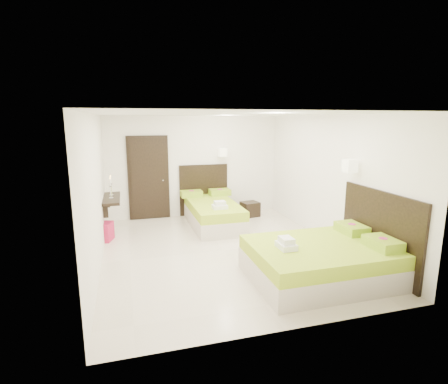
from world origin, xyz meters
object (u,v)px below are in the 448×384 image
object	(u,v)px
bed_double	(325,259)
ottoman	(102,232)
bed_single	(213,211)
nightstand	(250,209)

from	to	relation	value
bed_double	ottoman	xyz separation A→B (m)	(-3.53, 2.86, -0.13)
bed_single	bed_double	world-z (taller)	bed_double
bed_single	ottoman	size ratio (longest dim) A/B	5.63
bed_single	nightstand	distance (m)	1.21
bed_double	nightstand	distance (m)	3.80
bed_single	ottoman	xyz separation A→B (m)	(-2.52, -0.51, -0.14)
bed_single	bed_double	size ratio (longest dim) A/B	0.98
nightstand	ottoman	xyz separation A→B (m)	(-3.64, -0.94, 0.00)
bed_single	bed_double	xyz separation A→B (m)	(1.01, -3.37, -0.00)
bed_double	nightstand	size ratio (longest dim) A/B	5.12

